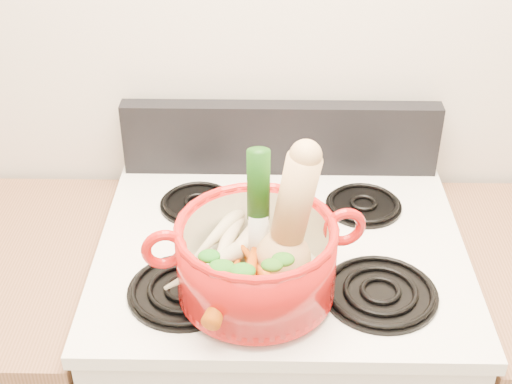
{
  "coord_description": "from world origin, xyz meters",
  "views": [
    {
      "loc": [
        -0.03,
        0.19,
        1.88
      ],
      "look_at": [
        -0.05,
        1.21,
        1.21
      ],
      "focal_mm": 50.0,
      "sensor_mm": 36.0,
      "label": 1
    }
  ],
  "objects": [
    {
      "name": "burner_front_right",
      "position": [
        0.19,
        1.24,
        0.96
      ],
      "size": [
        0.22,
        0.22,
        0.02
      ],
      "primitive_type": "cylinder",
      "color": "black",
      "rests_on": "cooktop"
    },
    {
      "name": "carrot_1",
      "position": [
        -0.11,
        1.16,
        1.02
      ],
      "size": [
        0.08,
        0.17,
        0.05
      ],
      "primitive_type": "cone",
      "rotation": [
        1.66,
        0.0,
        -0.25
      ],
      "color": "#D15B0A",
      "rests_on": "dutch_oven"
    },
    {
      "name": "leek",
      "position": [
        -0.05,
        1.27,
        1.13
      ],
      "size": [
        0.04,
        0.05,
        0.27
      ],
      "primitive_type": "cylinder",
      "rotation": [
        0.03,
        0.0,
        0.03
      ],
      "color": "beige",
      "rests_on": "dutch_oven"
    },
    {
      "name": "parsnip_0",
      "position": [
        -0.11,
        1.25,
        1.02
      ],
      "size": [
        0.17,
        0.23,
        0.07
      ],
      "primitive_type": "cone",
      "rotation": [
        1.66,
        0.0,
        -0.58
      ],
      "color": "beige",
      "rests_on": "dutch_oven"
    },
    {
      "name": "dutch_oven",
      "position": [
        -0.05,
        1.23,
        1.04
      ],
      "size": [
        0.36,
        0.36,
        0.15
      ],
      "primitive_type": "cylinder",
      "rotation": [
        0.0,
        0.0,
        0.22
      ],
      "color": "#B0110F",
      "rests_on": "burner_front_left"
    },
    {
      "name": "burner_back_left",
      "position": [
        -0.19,
        1.54,
        0.96
      ],
      "size": [
        0.17,
        0.17,
        0.02
      ],
      "primitive_type": "cylinder",
      "color": "black",
      "rests_on": "cooktop"
    },
    {
      "name": "parsnip_2",
      "position": [
        -0.12,
        1.28,
        1.03
      ],
      "size": [
        0.08,
        0.18,
        0.05
      ],
      "primitive_type": "cone",
      "rotation": [
        1.66,
        0.0,
        -0.24
      ],
      "color": "beige",
      "rests_on": "dutch_oven"
    },
    {
      "name": "burner_back_right",
      "position": [
        0.19,
        1.54,
        0.96
      ],
      "size": [
        0.17,
        0.17,
        0.02
      ],
      "primitive_type": "cylinder",
      "color": "black",
      "rests_on": "cooktop"
    },
    {
      "name": "carrot_3",
      "position": [
        -0.08,
        1.2,
        1.04
      ],
      "size": [
        0.11,
        0.12,
        0.04
      ],
      "primitive_type": "cone",
      "rotation": [
        1.66,
        0.0,
        -0.77
      ],
      "color": "red",
      "rests_on": "dutch_oven"
    },
    {
      "name": "pot_handle_left",
      "position": [
        -0.22,
        1.2,
        1.09
      ],
      "size": [
        0.09,
        0.04,
        0.08
      ],
      "primitive_type": "torus",
      "rotation": [
        1.57,
        0.0,
        0.22
      ],
      "color": "#B0110F",
      "rests_on": "dutch_oven"
    },
    {
      "name": "carrot_4",
      "position": [
        -0.06,
        1.2,
        1.04
      ],
      "size": [
        0.06,
        0.18,
        0.05
      ],
      "primitive_type": "cone",
      "rotation": [
        1.66,
        0.0,
        -0.13
      ],
      "color": "#BE5509",
      "rests_on": "dutch_oven"
    },
    {
      "name": "parsnip_4",
      "position": [
        -0.13,
        1.31,
        1.05
      ],
      "size": [
        0.13,
        0.18,
        0.05
      ],
      "primitive_type": "cone",
      "rotation": [
        1.66,
        0.0,
        -0.56
      ],
      "color": "beige",
      "rests_on": "dutch_oven"
    },
    {
      "name": "squash",
      "position": [
        -0.0,
        1.24,
        1.13
      ],
      "size": [
        0.19,
        0.17,
        0.28
      ],
      "primitive_type": null,
      "rotation": [
        0.0,
        0.16,
        -0.43
      ],
      "color": "tan",
      "rests_on": "dutch_oven"
    },
    {
      "name": "carrot_0",
      "position": [
        -0.05,
        1.2,
        1.01
      ],
      "size": [
        0.08,
        0.15,
        0.04
      ],
      "primitive_type": "cone",
      "rotation": [
        1.66,
        0.0,
        0.34
      ],
      "color": "orange",
      "rests_on": "dutch_oven"
    },
    {
      "name": "parsnip_1",
      "position": [
        -0.1,
        1.26,
        1.03
      ],
      "size": [
        0.16,
        0.16,
        0.06
      ],
      "primitive_type": "cone",
      "rotation": [
        1.66,
        0.0,
        -0.81
      ],
      "color": "beige",
      "rests_on": "dutch_oven"
    },
    {
      "name": "cooktop",
      "position": [
        0.0,
        1.4,
        0.93
      ],
      "size": [
        0.78,
        0.67,
        0.03
      ],
      "primitive_type": "cube",
      "color": "white",
      "rests_on": "stove_body"
    },
    {
      "name": "control_backsplash",
      "position": [
        0.0,
        1.7,
        1.04
      ],
      "size": [
        0.76,
        0.05,
        0.18
      ],
      "primitive_type": "cube",
      "color": "black",
      "rests_on": "cooktop"
    },
    {
      "name": "ginger",
      "position": [
        -0.05,
        1.31,
        1.02
      ],
      "size": [
        0.09,
        0.08,
        0.04
      ],
      "primitive_type": "ellipsoid",
      "rotation": [
        0.0,
        0.0,
        0.39
      ],
      "color": "tan",
      "rests_on": "dutch_oven"
    },
    {
      "name": "burner_front_left",
      "position": [
        -0.19,
        1.24,
        0.96
      ],
      "size": [
        0.22,
        0.22,
        0.02
      ],
      "primitive_type": "cylinder",
      "color": "black",
      "rests_on": "cooktop"
    },
    {
      "name": "wall_back",
      "position": [
        0.0,
        1.75,
        1.3
      ],
      "size": [
        3.5,
        0.02,
        2.6
      ],
      "primitive_type": "cube",
      "color": "beige",
      "rests_on": "floor"
    },
    {
      "name": "carrot_2",
      "position": [
        -0.04,
        1.22,
        1.03
      ],
      "size": [
        0.11,
        0.16,
        0.05
      ],
      "primitive_type": "cone",
      "rotation": [
        1.66,
        0.0,
        0.51
      ],
      "color": "#CA4B0A",
      "rests_on": "dutch_oven"
    },
    {
      "name": "pot_handle_right",
      "position": [
        0.11,
        1.27,
        1.09
      ],
      "size": [
        0.09,
        0.04,
        0.08
      ],
      "primitive_type": "torus",
      "rotation": [
        1.57,
        0.0,
        0.22
      ],
      "color": "#B0110F",
      "rests_on": "dutch_oven"
    },
    {
      "name": "parsnip_3",
      "position": [
        -0.15,
        1.21,
        1.04
      ],
      "size": [
        0.15,
        0.12,
        0.05
      ],
      "primitive_type": "cone",
      "rotation": [
        1.66,
        0.0,
        -0.99
      ],
      "color": "beige",
      "rests_on": "dutch_oven"
    }
  ]
}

